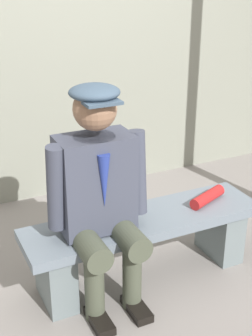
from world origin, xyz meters
TOP-DOWN VIEW (x-y plane):
  - ground_plane at (0.00, 0.00)m, footprint 30.00×30.00m
  - bench at (0.00, 0.00)m, footprint 1.50×0.40m
  - seated_man at (0.31, 0.05)m, footprint 0.59×0.53m
  - rolled_magazine at (-0.45, -0.00)m, footprint 0.30×0.18m
  - stadium_wall at (0.00, -1.49)m, footprint 12.00×0.24m

SIDE VIEW (x-z plane):
  - ground_plane at x=0.00m, z-range 0.00..0.00m
  - bench at x=0.00m, z-range 0.07..0.49m
  - rolled_magazine at x=-0.45m, z-range 0.42..0.50m
  - seated_man at x=0.31m, z-range 0.06..1.33m
  - stadium_wall at x=0.00m, z-range 0.00..1.72m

